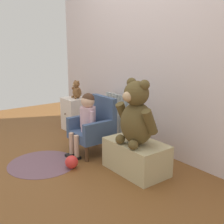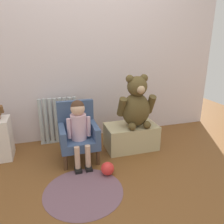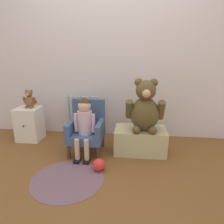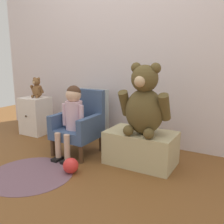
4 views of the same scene
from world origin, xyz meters
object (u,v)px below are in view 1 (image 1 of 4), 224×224
Objects in this scene: large_teddy_bear at (136,116)px; small_teddy_bear at (77,90)px; low_bench at (136,157)px; floor_rug at (43,163)px; small_dresser at (75,114)px; radiator at (118,117)px; child_armchair at (95,127)px; child_figure at (86,116)px; toy_ball at (72,162)px.

small_teddy_bear is at bearing 170.19° from large_teddy_bear.
floor_rug is (-0.72, -0.67, -0.15)m from low_bench.
radiator is at bearing 17.96° from small_dresser.
child_armchair is at bearing -176.35° from low_bench.
small_teddy_bear reaches higher than child_figure.
small_teddy_bear reaches higher than child_armchair.
child_figure reaches higher than radiator.
small_teddy_bear is (-0.86, 0.38, 0.13)m from child_figure.
radiator is 0.93× the size of child_armchair.
child_figure is at bearing 124.25° from toy_ball.
floor_rug is at bearing -140.39° from large_teddy_bear.
small_dresser is at bearing -143.31° from small_teddy_bear.
child_figure is at bearing -73.00° from radiator.
toy_ball is (0.22, -0.33, -0.39)m from child_figure.
radiator reaches higher than floor_rug.
child_figure is 5.26× the size of toy_ball.
large_teddy_bear is at bearing -9.81° from small_teddy_bear.
large_teddy_bear is at bearing 42.30° from toy_ball.
child_figure is 0.98× the size of floor_rug.
child_armchair is 4.82× the size of toy_ball.
small_dresser is at bearing 172.49° from low_bench.
large_teddy_bear is (0.70, 0.11, 0.12)m from child_figure.
small_teddy_bear reaches higher than radiator.
low_bench is at bearing 42.94° from floor_rug.
small_teddy_bear is 0.35× the size of floor_rug.
small_teddy_bear is at bearing 146.86° from toy_ball.
child_figure is (0.18, -0.59, 0.16)m from radiator.
floor_rug is 5.36× the size of toy_ball.
small_teddy_bear is at bearing -163.05° from radiator.
child_armchair is 2.54× the size of small_teddy_bear.
radiator is 1.15m from floor_rug.
floor_rug is at bearing -96.46° from child_figure.
child_armchair is at bearing 84.66° from floor_rug.
small_dresser reaches higher than toy_ball.
floor_rug is at bearing -137.06° from low_bench.
low_bench reaches higher than toy_ball.
small_dresser is 0.99m from child_figure.
child_armchair reaches higher than low_bench.
radiator is 0.77m from small_teddy_bear.
child_figure is at bearing -167.05° from low_bench.
small_teddy_bear is 1.39m from toy_ball.
child_figure reaches higher than child_armchair.
small_dresser is 0.67× the size of child_figure.
small_teddy_bear is (-0.68, -0.21, 0.28)m from radiator.
child_armchair is 1.04× the size of large_teddy_bear.
small_dresser is (-0.71, -0.23, -0.06)m from radiator.
radiator is 0.84× the size of floor_rug.
floor_rug is (0.83, -0.88, -0.23)m from small_dresser.
radiator is at bearing 152.65° from low_bench.
child_armchair is 0.70m from floor_rug.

